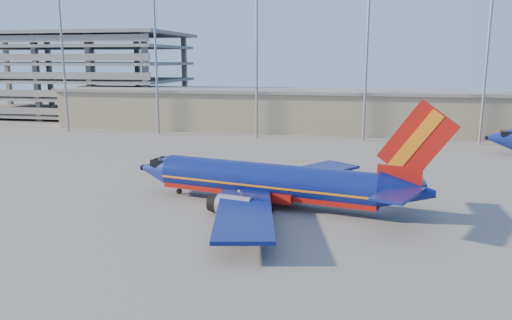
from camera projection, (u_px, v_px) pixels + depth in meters
The scene contains 5 objects.
ground at pixel (213, 207), 50.52m from camera, with size 220.00×220.00×0.00m, color slate.
terminal_building at pixel (339, 110), 103.33m from camera, with size 122.00×16.00×8.50m.
parking_garage at pixel (67, 71), 131.64m from camera, with size 62.00×32.00×21.40m.
light_mast_row at pixel (311, 43), 90.19m from camera, with size 101.60×1.60×28.65m.
aircraft_main at pixel (273, 183), 50.57m from camera, with size 33.09×31.51×11.33m.
Camera 1 is at (14.15, -46.67, 14.67)m, focal length 35.00 mm.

